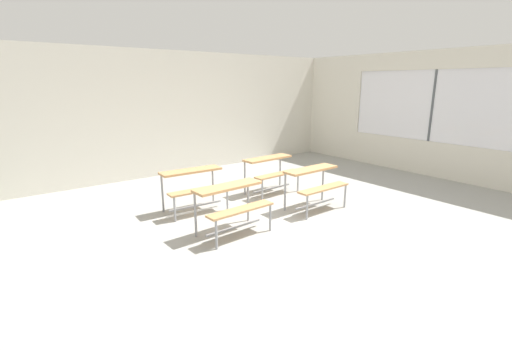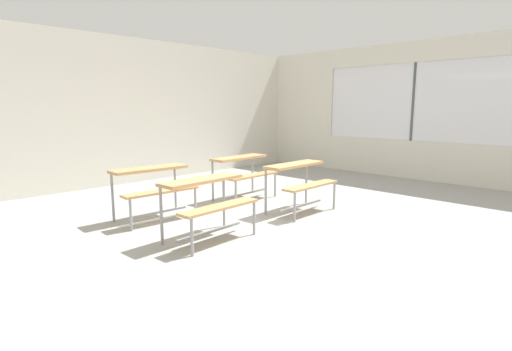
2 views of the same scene
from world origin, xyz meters
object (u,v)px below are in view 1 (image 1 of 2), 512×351
desk_bench_r0c1 (315,179)px  desk_bench_r1c0 (194,181)px  desk_bench_r1c1 (271,167)px  desk_bench_r0c0 (232,198)px

desk_bench_r0c1 → desk_bench_r1c0: same height
desk_bench_r1c0 → desk_bench_r1c1: size_ratio=1.00×
desk_bench_r1c0 → desk_bench_r1c1: (1.79, 0.01, 0.00)m
desk_bench_r1c0 → desk_bench_r1c1: same height
desk_bench_r0c0 → desk_bench_r1c1: (1.80, 1.26, 0.00)m
desk_bench_r0c0 → desk_bench_r1c1: bearing=32.3°
desk_bench_r0c1 → desk_bench_r1c1: (-0.01, 1.24, 0.00)m
desk_bench_r0c1 → desk_bench_r1c1: 1.24m
desk_bench_r1c1 → desk_bench_r1c0: bearing=177.9°
desk_bench_r0c0 → desk_bench_r1c0: same height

